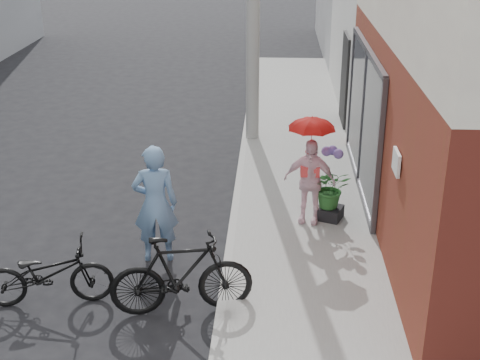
# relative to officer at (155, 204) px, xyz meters

# --- Properties ---
(ground) EXTENTS (80.00, 80.00, 0.00)m
(ground) POSITION_rel_officer_xyz_m (0.12, -0.74, -0.90)
(ground) COLOR black
(ground) RESTS_ON ground
(sidewalk) EXTENTS (2.20, 24.00, 0.12)m
(sidewalk) POSITION_rel_officer_xyz_m (2.22, 1.26, -0.84)
(sidewalk) COLOR gray
(sidewalk) RESTS_ON ground
(curb) EXTENTS (0.12, 24.00, 0.12)m
(curb) POSITION_rel_officer_xyz_m (1.06, 1.26, -0.84)
(curb) COLOR #9E9E99
(curb) RESTS_ON ground
(officer) EXTENTS (0.71, 0.51, 1.79)m
(officer) POSITION_rel_officer_xyz_m (0.00, 0.00, 0.00)
(officer) COLOR #658AB4
(officer) RESTS_ON ground
(bike_left) EXTENTS (1.77, 0.88, 0.89)m
(bike_left) POSITION_rel_officer_xyz_m (-1.22, -1.26, -0.45)
(bike_left) COLOR black
(bike_left) RESTS_ON ground
(bike_right) EXTENTS (1.89, 0.86, 1.10)m
(bike_right) POSITION_rel_officer_xyz_m (0.55, -1.37, -0.35)
(bike_right) COLOR black
(bike_right) RESTS_ON ground
(kimono_woman) EXTENTS (0.87, 0.50, 1.40)m
(kimono_woman) POSITION_rel_officer_xyz_m (2.27, 1.14, -0.07)
(kimono_woman) COLOR #F6CEDA
(kimono_woman) RESTS_ON sidewalk
(parasol) EXTENTS (0.72, 0.72, 0.63)m
(parasol) POSITION_rel_officer_xyz_m (2.27, 1.14, 0.94)
(parasol) COLOR red
(parasol) RESTS_ON kimono_woman
(planter) EXTENTS (0.50, 0.50, 0.20)m
(planter) POSITION_rel_officer_xyz_m (2.63, 1.26, -0.67)
(planter) COLOR black
(planter) RESTS_ON sidewalk
(potted_plant) EXTENTS (0.61, 0.53, 0.68)m
(potted_plant) POSITION_rel_officer_xyz_m (2.63, 1.26, -0.23)
(potted_plant) COLOR #245A24
(potted_plant) RESTS_ON planter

